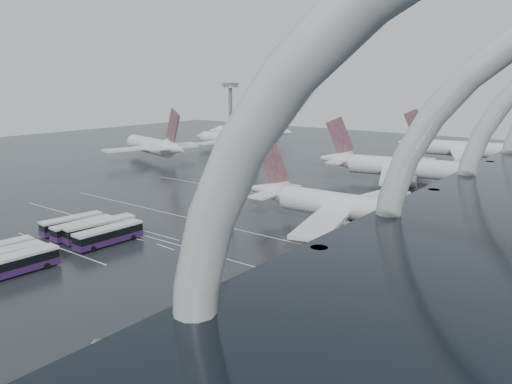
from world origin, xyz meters
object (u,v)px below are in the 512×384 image
Objects in this scene: bus_row_near_d at (109,235)px; gse_cart_belly_d at (420,243)px; airliner_gate_b at (407,168)px; van_curve_b at (95,351)px; floodlight_mast at (231,140)px; van_curve_c at (131,364)px; gse_cart_belly_e at (379,219)px; bus_row_near_c at (100,228)px; airliner_main at (354,208)px; bus_row_near_b at (83,228)px; jet_remote_west at (154,146)px; gse_cart_belly_a at (401,238)px; airliner_gate_c at (470,150)px; gse_cart_belly_c at (316,224)px; bus_row_far_c at (15,264)px; jet_remote_mid at (230,140)px; jet_remote_far at (250,133)px; bus_row_near_a at (72,224)px.

gse_cart_belly_d is at bearing -51.45° from bus_row_near_d.
airliner_gate_b is 109.24m from van_curve_b.
floodlight_mast is at bearing -108.30° from airliner_gate_b.
gse_cart_belly_e is at bearing 38.76° from van_curve_c.
gse_cart_belly_e is (1.83, 68.30, -0.18)m from van_curve_b.
gse_cart_belly_e is (36.76, 43.00, -1.34)m from bus_row_near_c.
airliner_gate_b reaches higher than airliner_main.
gse_cart_belly_e is (40.23, 44.33, -1.11)m from bus_row_near_b.
airliner_gate_b is 11.70× the size of van_curve_c.
airliner_main is at bearing 176.11° from jet_remote_west.
van_curve_b is 59.14m from gse_cart_belly_a.
bus_row_near_b is 2.95× the size of van_curve_b.
airliner_gate_c is (3.67, 50.48, 0.06)m from airliner_gate_b.
van_curve_b is at bearing -104.03° from gse_cart_belly_d.
bus_row_near_c is 41.99m from gse_cart_belly_c.
airliner_gate_b is 56.24m from gse_cart_belly_d.
bus_row_far_c is at bearing -157.69° from bus_row_near_c.
jet_remote_mid is 126.49m from gse_cart_belly_a.
jet_remote_mid reaches higher than bus_row_near_c.
bus_row_near_b is 49.45m from van_curve_c.
airliner_gate_b is at bearing 52.13° from van_curve_b.
airliner_gate_b is at bearing 97.23° from airliner_main.
airliner_gate_b reaches higher than bus_row_near_c.
jet_remote_mid is 123.32m from bus_row_near_d.
bus_row_near_d is 53.50m from gse_cart_belly_a.
jet_remote_mid is at bearing 130.87° from floodlight_mast.
van_curve_b is 2.15× the size of gse_cart_belly_d.
gse_cart_belly_a is at bearing 27.09° from floodlight_mast.
jet_remote_far is 151.81m from bus_row_near_d.
jet_remote_mid reaches higher than bus_row_far_c.
bus_row_near_c reaches higher than bus_row_near_d.
airliner_main reaches higher than bus_row_far_c.
airliner_gate_c is 3.79× the size of bus_row_near_c.
airliner_main is 1.21× the size of jet_remote_far.
bus_row_far_c is 65.57m from gse_cart_belly_a.
airliner_gate_c is at bearing 39.46° from van_curve_c.
bus_row_near_a reaches higher than gse_cart_belly_d.
jet_remote_mid is (-88.36, -28.95, -0.11)m from airliner_gate_c.
bus_row_near_b is at bearing 117.72° from bus_row_near_c.
van_curve_c is at bearing 153.37° from jet_remote_west.
van_curve_b is (42.74, -24.40, -0.93)m from bus_row_near_a.
jet_remote_mid is 117.35m from bus_row_near_a.
airliner_gate_c is 92.98m from jet_remote_mid.
van_curve_c reaches higher than gse_cart_belly_e.
bus_row_near_a is 66.07m from gse_cart_belly_d.
van_curve_b is 5.28m from van_curve_c.
jet_remote_west is at bearing 84.04° from van_curve_c.
jet_remote_west is at bearing -153.55° from airliner_gate_c.
bus_row_near_c reaches higher than gse_cart_belly_a.
airliner_main is 55.58m from bus_row_near_a.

